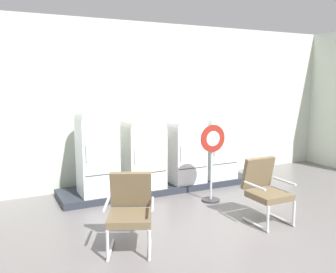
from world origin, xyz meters
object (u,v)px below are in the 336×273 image
(refrigerator_3, at_px, (216,141))
(armchair_right, at_px, (265,188))
(refrigerator_0, at_px, (97,146))
(refrigerator_1, at_px, (143,147))
(sign_stand, at_px, (212,164))
(armchair_left, at_px, (130,208))
(refrigerator_2, at_px, (185,145))

(refrigerator_3, relative_size, armchair_right, 1.49)
(refrigerator_0, xyz_separation_m, refrigerator_1, (0.88, 0.04, -0.10))
(refrigerator_3, xyz_separation_m, sign_stand, (-0.74, -0.98, -0.20))
(refrigerator_1, distance_m, armchair_right, 2.43)
(armchair_right, relative_size, sign_stand, 0.70)
(refrigerator_0, distance_m, armchair_left, 2.09)
(refrigerator_1, distance_m, armchair_left, 2.34)
(refrigerator_2, bearing_deg, armchair_left, -132.73)
(refrigerator_2, relative_size, armchair_left, 1.44)
(refrigerator_0, height_order, armchair_right, refrigerator_0)
(refrigerator_2, bearing_deg, refrigerator_0, -178.74)
(armchair_left, relative_size, armchair_right, 1.00)
(refrigerator_0, relative_size, sign_stand, 1.18)
(armchair_left, bearing_deg, refrigerator_3, 37.89)
(refrigerator_1, height_order, refrigerator_3, refrigerator_1)
(refrigerator_2, bearing_deg, refrigerator_1, 179.74)
(refrigerator_2, distance_m, refrigerator_3, 0.74)
(armchair_right, bearing_deg, refrigerator_1, 117.77)
(refrigerator_0, height_order, refrigerator_2, refrigerator_0)
(armchair_left, height_order, sign_stand, sign_stand)
(refrigerator_1, relative_size, sign_stand, 1.07)
(refrigerator_2, height_order, sign_stand, refrigerator_2)
(refrigerator_3, xyz_separation_m, armchair_left, (-2.65, -2.07, -0.35))
(refrigerator_1, height_order, sign_stand, refrigerator_1)
(sign_stand, bearing_deg, armchair_left, -150.46)
(armchair_right, bearing_deg, refrigerator_2, 95.86)
(refrigerator_2, height_order, refrigerator_3, refrigerator_3)
(armchair_right, bearing_deg, refrigerator_3, 76.14)
(refrigerator_1, bearing_deg, armchair_left, -116.06)
(refrigerator_0, height_order, armchair_left, refrigerator_0)
(refrigerator_2, distance_m, armchair_right, 2.15)
(refrigerator_2, relative_size, refrigerator_3, 0.97)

